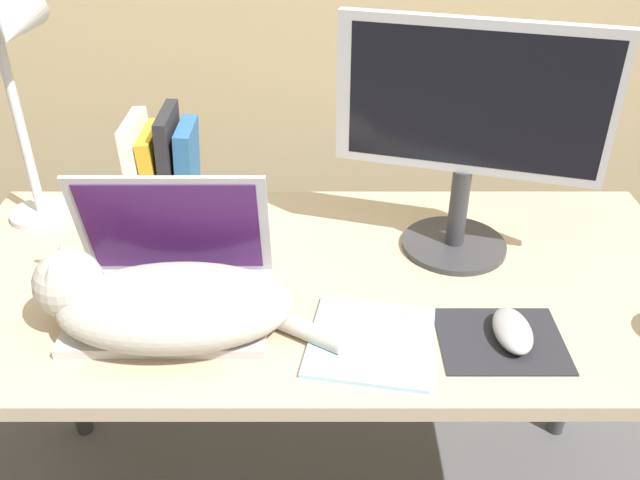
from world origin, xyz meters
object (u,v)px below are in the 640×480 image
(cat, at_px, (157,304))
(external_monitor, at_px, (465,126))
(laptop, at_px, (169,284))
(computer_mouse, at_px, (509,330))
(notepad, at_px, (368,341))
(book_row, at_px, (160,169))
(desk_lamp, at_px, (15,70))

(cat, bearing_deg, external_monitor, 26.52)
(laptop, xyz_separation_m, computer_mouse, (0.57, -0.09, -0.03))
(external_monitor, bearing_deg, cat, -153.48)
(notepad, bearing_deg, cat, 175.49)
(book_row, bearing_deg, desk_lamp, -169.50)
(laptop, xyz_separation_m, external_monitor, (0.52, 0.19, 0.21))
(external_monitor, xyz_separation_m, computer_mouse, (0.05, -0.28, -0.24))
(book_row, xyz_separation_m, notepad, (0.41, -0.42, -0.10))
(book_row, height_order, desk_lamp, desk_lamp)
(notepad, bearing_deg, book_row, 133.92)
(computer_mouse, xyz_separation_m, book_row, (-0.64, 0.42, 0.08))
(external_monitor, relative_size, computer_mouse, 4.14)
(laptop, bearing_deg, book_row, 102.41)
(external_monitor, xyz_separation_m, book_row, (-0.59, 0.14, -0.15))
(book_row, bearing_deg, laptop, -77.59)
(cat, height_order, notepad, cat)
(cat, xyz_separation_m, external_monitor, (0.52, 0.26, 0.20))
(computer_mouse, distance_m, notepad, 0.23)
(computer_mouse, xyz_separation_m, desk_lamp, (-0.87, 0.37, 0.31))
(book_row, distance_m, desk_lamp, 0.33)
(cat, relative_size, external_monitor, 1.08)
(laptop, bearing_deg, desk_lamp, 137.01)
(desk_lamp, height_order, notepad, desk_lamp)
(laptop, height_order, external_monitor, external_monitor)
(external_monitor, bearing_deg, laptop, -160.11)
(computer_mouse, bearing_deg, notepad, -177.80)
(external_monitor, xyz_separation_m, desk_lamp, (-0.82, 0.09, 0.07))
(computer_mouse, bearing_deg, cat, 178.19)
(cat, bearing_deg, laptop, 87.90)
(laptop, xyz_separation_m, cat, (-0.00, -0.07, 0.01))
(cat, xyz_separation_m, desk_lamp, (-0.30, 0.35, 0.27))
(laptop, relative_size, computer_mouse, 2.93)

